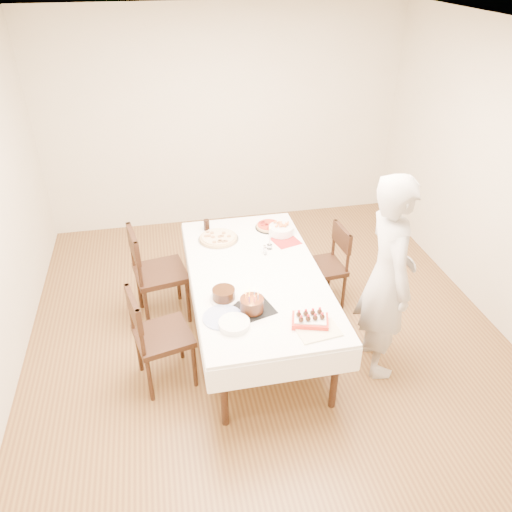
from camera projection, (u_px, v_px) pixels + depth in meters
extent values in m
plane|color=brown|center=(267.00, 335.00, 4.84)|extent=(5.00, 5.00, 0.00)
cube|color=beige|center=(224.00, 121.00, 6.20)|extent=(4.50, 0.04, 2.70)
cube|color=beige|center=(404.00, 480.00, 2.05)|extent=(4.50, 0.04, 2.70)
cube|color=beige|center=(511.00, 188.00, 4.51)|extent=(0.04, 5.00, 2.70)
plane|color=white|center=(271.00, 34.00, 3.40)|extent=(5.00, 5.00, 0.00)
cube|color=white|center=(256.00, 307.00, 4.61)|extent=(1.82, 2.41, 0.75)
imported|color=beige|center=(387.00, 278.00, 4.06)|extent=(0.50, 0.71, 1.82)
cylinder|color=beige|center=(218.00, 238.00, 4.89)|extent=(0.40, 0.40, 0.04)
cylinder|color=red|center=(269.00, 226.00, 5.10)|extent=(0.33, 0.33, 0.04)
cube|color=#B21E1E|center=(286.00, 241.00, 4.88)|extent=(0.30, 0.30, 0.01)
cylinder|color=white|center=(281.00, 230.00, 4.97)|extent=(0.29, 0.29, 0.08)
cylinder|color=white|center=(270.00, 238.00, 4.70)|extent=(0.06, 0.06, 0.24)
cylinder|color=black|center=(207.00, 225.00, 5.04)|extent=(0.08, 0.08, 0.11)
cylinder|color=black|center=(224.00, 294.00, 4.06)|extent=(0.28, 0.28, 0.10)
cube|color=black|center=(254.00, 309.00, 3.98)|extent=(0.35, 0.35, 0.01)
cylinder|color=#381A0F|center=(252.00, 301.00, 3.90)|extent=(0.21, 0.21, 0.17)
cube|color=beige|center=(318.00, 332.00, 3.74)|extent=(0.34, 0.25, 0.03)
cylinder|color=white|center=(234.00, 324.00, 3.78)|extent=(0.32, 0.32, 0.05)
cylinder|color=white|center=(223.00, 317.00, 3.88)|extent=(0.34, 0.34, 0.01)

